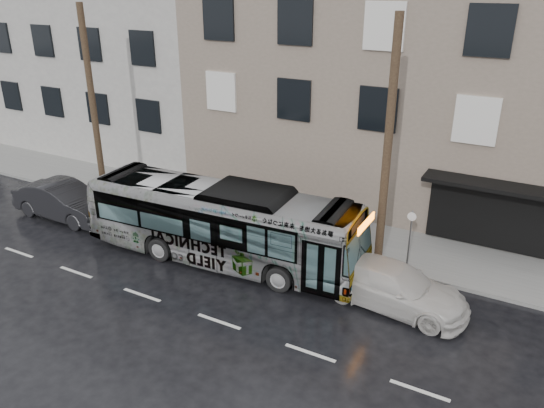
{
  "coord_description": "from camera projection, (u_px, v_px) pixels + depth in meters",
  "views": [
    {
      "loc": [
        11.44,
        -14.01,
        10.08
      ],
      "look_at": [
        2.39,
        2.5,
        2.04
      ],
      "focal_mm": 35.0,
      "sensor_mm": 36.0,
      "label": 1
    }
  ],
  "objects": [
    {
      "name": "utility_pole_front",
      "position": [
        388.0,
        149.0,
        18.28
      ],
      "size": [
        0.3,
        0.3,
        9.0
      ],
      "primitive_type": "cylinder",
      "color": "#4F3D27",
      "rests_on": "sidewalk"
    },
    {
      "name": "sign_post",
      "position": [
        409.0,
        241.0,
        19.09
      ],
      "size": [
        0.06,
        0.06,
        2.4
      ],
      "primitive_type": "cylinder",
      "color": "slate",
      "rests_on": "sidewalk"
    },
    {
      "name": "building_grey",
      "position": [
        95.0,
        11.0,
        36.59
      ],
      "size": [
        26.0,
        15.0,
        16.0
      ],
      "primitive_type": "cube",
      "color": "#B7B5AD",
      "rests_on": "ground"
    },
    {
      "name": "sidewalk",
      "position": [
        252.0,
        216.0,
        24.24
      ],
      "size": [
        90.0,
        3.6,
        0.15
      ],
      "primitive_type": "cube",
      "color": "gray",
      "rests_on": "ground"
    },
    {
      "name": "ground",
      "position": [
        186.0,
        264.0,
        20.32
      ],
      "size": [
        120.0,
        120.0,
        0.0
      ],
      "primitive_type": "plane",
      "color": "black",
      "rests_on": "ground"
    },
    {
      "name": "building_taupe",
      "position": [
        417.0,
        79.0,
        26.19
      ],
      "size": [
        20.0,
        12.0,
        11.0
      ],
      "primitive_type": "cube",
      "color": "gray",
      "rests_on": "ground"
    },
    {
      "name": "white_sedan",
      "position": [
        393.0,
        286.0,
        17.48
      ],
      "size": [
        5.17,
        2.51,
        1.45
      ],
      "primitive_type": "imported",
      "rotation": [
        0.0,
        0.0,
        1.47
      ],
      "color": "beige",
      "rests_on": "ground"
    },
    {
      "name": "utility_pole_rear",
      "position": [
        93.0,
        106.0,
        24.47
      ],
      "size": [
        0.3,
        0.3,
        9.0
      ],
      "primitive_type": "cylinder",
      "color": "#4F3D27",
      "rests_on": "sidewalk"
    },
    {
      "name": "bus",
      "position": [
        222.0,
        223.0,
        20.05
      ],
      "size": [
        11.19,
        3.2,
        3.08
      ],
      "primitive_type": "imported",
      "rotation": [
        0.0,
        0.0,
        1.63
      ],
      "color": "#B2B2B2",
      "rests_on": "ground"
    },
    {
      "name": "dark_sedan",
      "position": [
        64.0,
        201.0,
        23.93
      ],
      "size": [
        5.0,
        1.76,
        1.65
      ],
      "primitive_type": "imported",
      "rotation": [
        0.0,
        0.0,
        1.57
      ],
      "color": "black",
      "rests_on": "ground"
    }
  ]
}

